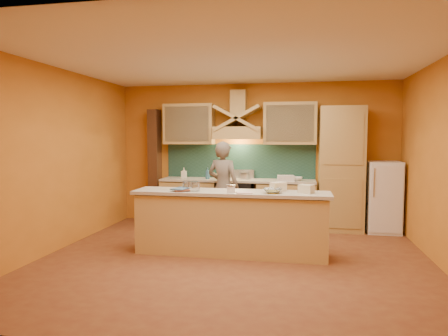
% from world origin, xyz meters
% --- Properties ---
extents(floor, '(5.50, 5.00, 0.01)m').
position_xyz_m(floor, '(0.00, 0.00, 0.00)').
color(floor, brown).
rests_on(floor, ground).
extents(ceiling, '(5.50, 5.00, 0.01)m').
position_xyz_m(ceiling, '(0.00, 0.00, 2.80)').
color(ceiling, white).
rests_on(ceiling, wall_back).
extents(wall_back, '(5.50, 0.02, 2.80)m').
position_xyz_m(wall_back, '(0.00, 2.50, 1.40)').
color(wall_back, orange).
rests_on(wall_back, floor).
extents(wall_front, '(5.50, 0.02, 2.80)m').
position_xyz_m(wall_front, '(0.00, -2.50, 1.40)').
color(wall_front, orange).
rests_on(wall_front, floor).
extents(wall_left, '(0.02, 5.00, 2.80)m').
position_xyz_m(wall_left, '(-2.75, 0.00, 1.40)').
color(wall_left, orange).
rests_on(wall_left, floor).
extents(base_cabinet_left, '(1.10, 0.60, 0.86)m').
position_xyz_m(base_cabinet_left, '(-1.25, 2.20, 0.43)').
color(base_cabinet_left, tan).
rests_on(base_cabinet_left, floor).
extents(base_cabinet_right, '(1.10, 0.60, 0.86)m').
position_xyz_m(base_cabinet_right, '(0.65, 2.20, 0.43)').
color(base_cabinet_right, tan).
rests_on(base_cabinet_right, floor).
extents(counter_top, '(3.00, 0.62, 0.04)m').
position_xyz_m(counter_top, '(-0.30, 2.20, 0.90)').
color(counter_top, '#C0B6A2').
rests_on(counter_top, base_cabinet_left).
extents(stove, '(0.60, 0.58, 0.90)m').
position_xyz_m(stove, '(-0.30, 2.20, 0.45)').
color(stove, black).
rests_on(stove, floor).
extents(backsplash, '(3.00, 0.03, 0.70)m').
position_xyz_m(backsplash, '(-0.30, 2.48, 1.25)').
color(backsplash, '#193833').
rests_on(backsplash, wall_back).
extents(range_hood, '(0.92, 0.50, 0.24)m').
position_xyz_m(range_hood, '(-0.30, 2.25, 1.82)').
color(range_hood, tan).
rests_on(range_hood, wall_back).
extents(hood_chimney, '(0.30, 0.30, 0.50)m').
position_xyz_m(hood_chimney, '(-0.30, 2.35, 2.40)').
color(hood_chimney, tan).
rests_on(hood_chimney, wall_back).
extents(upper_cabinet_left, '(1.00, 0.35, 0.80)m').
position_xyz_m(upper_cabinet_left, '(-1.30, 2.33, 2.00)').
color(upper_cabinet_left, tan).
rests_on(upper_cabinet_left, wall_back).
extents(upper_cabinet_right, '(1.00, 0.35, 0.80)m').
position_xyz_m(upper_cabinet_right, '(0.70, 2.33, 2.00)').
color(upper_cabinet_right, tan).
rests_on(upper_cabinet_right, wall_back).
extents(pantry_column, '(0.80, 0.60, 2.30)m').
position_xyz_m(pantry_column, '(1.65, 2.20, 1.15)').
color(pantry_column, tan).
rests_on(pantry_column, floor).
extents(fridge, '(0.58, 0.60, 1.30)m').
position_xyz_m(fridge, '(2.40, 2.20, 0.65)').
color(fridge, white).
rests_on(fridge, floor).
extents(trim_column_left, '(0.20, 0.30, 2.30)m').
position_xyz_m(trim_column_left, '(-2.05, 2.35, 1.15)').
color(trim_column_left, '#472816').
rests_on(trim_column_left, floor).
extents(island_body, '(2.80, 0.55, 0.88)m').
position_xyz_m(island_body, '(-0.10, 0.30, 0.44)').
color(island_body, '#D9B76F').
rests_on(island_body, floor).
extents(island_top, '(2.90, 0.62, 0.05)m').
position_xyz_m(island_top, '(-0.10, 0.30, 0.92)').
color(island_top, '#C0B6A2').
rests_on(island_top, island_body).
extents(person, '(0.70, 0.55, 1.67)m').
position_xyz_m(person, '(-0.47, 1.63, 0.83)').
color(person, '#70665B').
rests_on(person, floor).
extents(pot_large, '(0.27, 0.27, 0.17)m').
position_xyz_m(pot_large, '(-0.53, 2.11, 0.99)').
color(pot_large, silver).
rests_on(pot_large, stove).
extents(pot_small, '(0.24, 0.24, 0.13)m').
position_xyz_m(pot_small, '(-0.17, 2.24, 0.96)').
color(pot_small, silver).
rests_on(pot_small, stove).
extents(soap_bottle_a, '(0.10, 0.10, 0.21)m').
position_xyz_m(soap_bottle_a, '(-1.40, 2.25, 1.02)').
color(soap_bottle_a, silver).
rests_on(soap_bottle_a, counter_top).
extents(soap_bottle_b, '(0.11, 0.11, 0.23)m').
position_xyz_m(soap_bottle_b, '(-0.88, 2.13, 1.03)').
color(soap_bottle_b, '#306184').
rests_on(soap_bottle_b, counter_top).
extents(bowl_back, '(0.27, 0.27, 0.07)m').
position_xyz_m(bowl_back, '(0.84, 2.18, 0.95)').
color(bowl_back, white).
rests_on(bowl_back, counter_top).
extents(dish_rack, '(0.33, 0.28, 0.11)m').
position_xyz_m(dish_rack, '(0.64, 2.04, 0.97)').
color(dish_rack, silver).
rests_on(dish_rack, counter_top).
extents(book_lower, '(0.33, 0.37, 0.03)m').
position_xyz_m(book_lower, '(-0.93, 0.17, 0.96)').
color(book_lower, '#A9563C').
rests_on(book_lower, island_top).
extents(book_upper, '(0.27, 0.32, 0.02)m').
position_xyz_m(book_upper, '(-0.93, 0.21, 0.98)').
color(book_upper, '#416690').
rests_on(book_upper, island_top).
extents(jar_large, '(0.16, 0.16, 0.15)m').
position_xyz_m(jar_large, '(-0.62, 0.19, 1.02)').
color(jar_large, silver).
rests_on(jar_large, island_top).
extents(jar_small, '(0.15, 0.15, 0.13)m').
position_xyz_m(jar_small, '(-0.77, 0.29, 1.01)').
color(jar_small, white).
rests_on(jar_small, island_top).
extents(kitchen_scale, '(0.13, 0.13, 0.10)m').
position_xyz_m(kitchen_scale, '(-0.07, 0.13, 0.99)').
color(kitchen_scale, white).
rests_on(kitchen_scale, island_top).
extents(mixing_bowl, '(0.30, 0.30, 0.07)m').
position_xyz_m(mixing_bowl, '(0.52, 0.21, 0.98)').
color(mixing_bowl, white).
rests_on(mixing_bowl, island_top).
extents(cloth, '(0.26, 0.22, 0.01)m').
position_xyz_m(cloth, '(0.13, 0.12, 0.95)').
color(cloth, beige).
rests_on(cloth, island_top).
extents(grocery_bag_a, '(0.26, 0.24, 0.13)m').
position_xyz_m(grocery_bag_a, '(0.59, 0.44, 1.01)').
color(grocery_bag_a, beige).
rests_on(grocery_bag_a, island_top).
extents(grocery_bag_b, '(0.24, 0.22, 0.12)m').
position_xyz_m(grocery_bag_b, '(0.99, 0.31, 1.00)').
color(grocery_bag_b, beige).
rests_on(grocery_bag_b, island_top).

